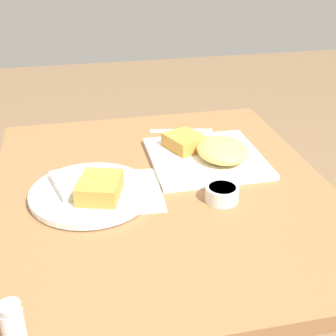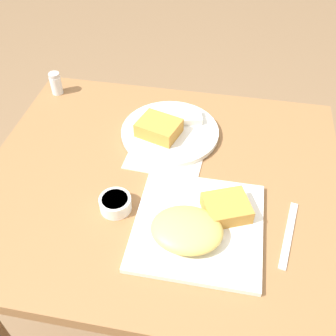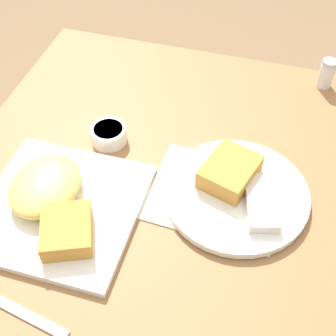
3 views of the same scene
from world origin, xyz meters
name	(u,v)px [view 3 (image 3 of 3)]	position (x,y,z in m)	size (l,w,h in m)	color
dining_table	(151,213)	(0.00, 0.00, 0.67)	(0.90, 0.78, 0.77)	olive
menu_card	(215,196)	(0.00, 0.13, 0.77)	(0.21, 0.26, 0.00)	beige
plate_square_near	(55,202)	(0.11, -0.14, 0.79)	(0.28, 0.28, 0.06)	white
plate_oval_far	(237,189)	(-0.01, 0.17, 0.79)	(0.27, 0.27, 0.05)	white
sauce_ramekin	(109,134)	(-0.08, -0.12, 0.79)	(0.07, 0.07, 0.03)	white
salt_shaker	(326,75)	(-0.39, 0.30, 0.80)	(0.03, 0.03, 0.07)	white
butter_knife	(18,311)	(0.31, -0.12, 0.77)	(0.05, 0.18, 0.00)	silver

